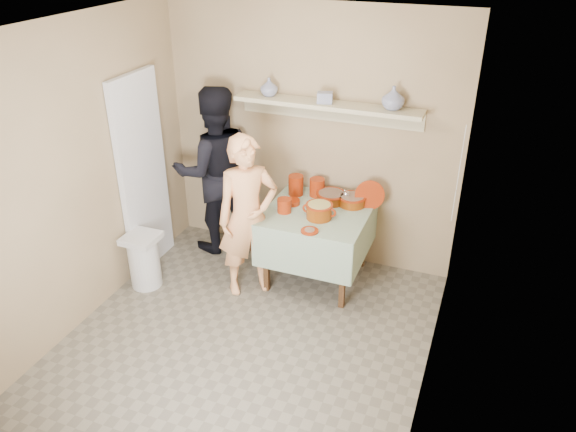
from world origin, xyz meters
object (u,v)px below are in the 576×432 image
at_px(person_helper, 215,171).
at_px(cazuela_rice, 319,210).
at_px(person_cook, 248,217).
at_px(trash_bin, 144,260).
at_px(serving_table, 317,222).

bearing_deg(person_helper, cazuela_rice, 127.38).
relative_size(person_cook, trash_bin, 2.83).
distance_m(person_helper, serving_table, 1.25).
bearing_deg(serving_table, person_helper, 169.74).
distance_m(serving_table, trash_bin, 1.73).
xyz_separation_m(person_helper, serving_table, (1.21, -0.22, -0.26)).
bearing_deg(person_cook, trash_bin, 158.13).
xyz_separation_m(person_helper, trash_bin, (-0.33, -0.94, -0.62)).
relative_size(serving_table, trash_bin, 1.74).
height_order(person_cook, cazuela_rice, person_cook).
bearing_deg(serving_table, person_cook, -143.51).
bearing_deg(cazuela_rice, trash_bin, -159.42).
bearing_deg(person_helper, trash_bin, 33.76).
height_order(serving_table, trash_bin, serving_table).
relative_size(person_cook, person_helper, 0.88).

